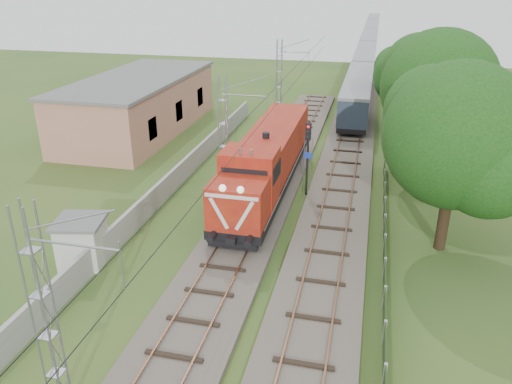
% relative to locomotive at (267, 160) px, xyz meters
% --- Properties ---
extents(ground, '(140.00, 140.00, 0.00)m').
position_rel_locomotive_xyz_m(ground, '(0.00, -12.33, -2.36)').
color(ground, '#2C501E').
rests_on(ground, ground).
extents(track_main, '(4.20, 70.00, 0.45)m').
position_rel_locomotive_xyz_m(track_main, '(0.00, -5.33, -2.18)').
color(track_main, '#6B6054').
rests_on(track_main, ground).
extents(track_side, '(4.20, 80.00, 0.45)m').
position_rel_locomotive_xyz_m(track_side, '(5.00, 7.67, -2.18)').
color(track_side, '#6B6054').
rests_on(track_side, ground).
extents(catenary, '(3.31, 70.00, 8.00)m').
position_rel_locomotive_xyz_m(catenary, '(-2.95, -0.33, 1.69)').
color(catenary, gray).
rests_on(catenary, ground).
extents(boundary_wall, '(0.25, 40.00, 1.50)m').
position_rel_locomotive_xyz_m(boundary_wall, '(-6.50, -0.33, -1.61)').
color(boundary_wall, '#9E9E99').
rests_on(boundary_wall, ground).
extents(station_building, '(8.40, 20.40, 5.22)m').
position_rel_locomotive_xyz_m(station_building, '(-15.00, 11.67, 0.27)').
color(station_building, '#B37860').
rests_on(station_building, ground).
extents(fence, '(0.12, 32.00, 1.20)m').
position_rel_locomotive_xyz_m(fence, '(8.00, -9.33, -1.76)').
color(fence, black).
rests_on(fence, ground).
extents(locomotive, '(3.20, 18.28, 4.64)m').
position_rel_locomotive_xyz_m(locomotive, '(0.00, 0.00, 0.00)').
color(locomotive, black).
rests_on(locomotive, ground).
extents(coach_rake, '(2.84, 106.11, 3.28)m').
position_rel_locomotive_xyz_m(coach_rake, '(5.00, 66.03, 0.02)').
color(coach_rake, black).
rests_on(coach_rake, ground).
extents(signal_post, '(0.57, 0.45, 5.20)m').
position_rel_locomotive_xyz_m(signal_post, '(2.75, 0.00, 1.21)').
color(signal_post, black).
rests_on(signal_post, ground).
extents(relay_hut, '(2.91, 2.91, 2.54)m').
position_rel_locomotive_xyz_m(relay_hut, '(-7.40, -11.46, -1.08)').
color(relay_hut, beige).
rests_on(relay_hut, ground).
extents(tree_a, '(7.96, 7.58, 10.32)m').
position_rel_locomotive_xyz_m(tree_a, '(11.12, -5.53, 4.08)').
color(tree_a, '#322114').
rests_on(tree_a, ground).
extents(tree_b, '(8.39, 7.99, 10.87)m').
position_rel_locomotive_xyz_m(tree_b, '(11.12, 4.75, 4.42)').
color(tree_b, '#322114').
rests_on(tree_b, ground).
extents(tree_c, '(6.29, 5.99, 8.16)m').
position_rel_locomotive_xyz_m(tree_c, '(9.53, 18.32, 2.72)').
color(tree_c, '#322114').
rests_on(tree_c, ground).
extents(tree_d, '(5.93, 5.64, 7.68)m').
position_rel_locomotive_xyz_m(tree_d, '(12.87, 35.19, 2.43)').
color(tree_d, '#322114').
rests_on(tree_d, ground).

